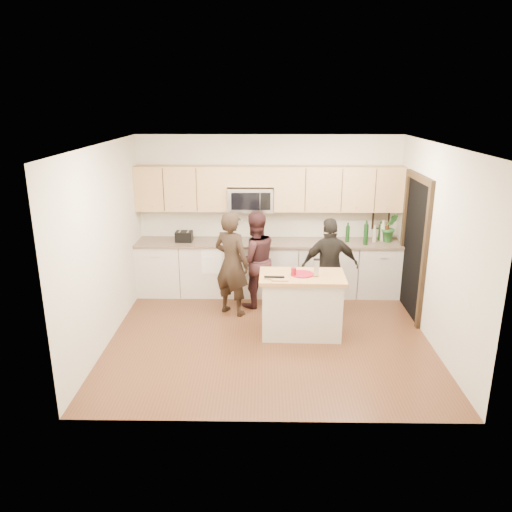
{
  "coord_description": "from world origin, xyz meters",
  "views": [
    {
      "loc": [
        -0.08,
        -6.5,
        3.25
      ],
      "look_at": [
        -0.19,
        0.35,
        1.1
      ],
      "focal_mm": 35.0,
      "sensor_mm": 36.0,
      "label": 1
    }
  ],
  "objects_px": {
    "island": "(301,304)",
    "toaster": "(184,236)",
    "woman_right": "(330,267)",
    "woman_left": "(232,264)",
    "woman_center": "(255,260)"
  },
  "relations": [
    {
      "from": "island",
      "to": "toaster",
      "type": "relative_size",
      "value": 4.3
    },
    {
      "from": "woman_left",
      "to": "woman_center",
      "type": "xyz_separation_m",
      "value": [
        0.35,
        0.32,
        -0.04
      ]
    },
    {
      "from": "woman_center",
      "to": "woman_right",
      "type": "distance_m",
      "value": 1.21
    },
    {
      "from": "woman_left",
      "to": "island",
      "type": "bearing_deg",
      "value": 176.19
    },
    {
      "from": "woman_left",
      "to": "toaster",
      "type": "bearing_deg",
      "value": -14.16
    },
    {
      "from": "toaster",
      "to": "woman_left",
      "type": "relative_size",
      "value": 0.17
    },
    {
      "from": "island",
      "to": "woman_right",
      "type": "height_order",
      "value": "woman_right"
    },
    {
      "from": "woman_left",
      "to": "woman_right",
      "type": "xyz_separation_m",
      "value": [
        1.52,
        0.02,
        -0.05
      ]
    },
    {
      "from": "toaster",
      "to": "woman_center",
      "type": "height_order",
      "value": "woman_center"
    },
    {
      "from": "woman_left",
      "to": "woman_center",
      "type": "distance_m",
      "value": 0.47
    },
    {
      "from": "toaster",
      "to": "woman_left",
      "type": "bearing_deg",
      "value": -44.81
    },
    {
      "from": "woman_center",
      "to": "island",
      "type": "bearing_deg",
      "value": 103.49
    },
    {
      "from": "woman_left",
      "to": "woman_right",
      "type": "distance_m",
      "value": 1.52
    },
    {
      "from": "toaster",
      "to": "woman_left",
      "type": "height_order",
      "value": "woman_left"
    },
    {
      "from": "island",
      "to": "woman_right",
      "type": "relative_size",
      "value": 0.79
    }
  ]
}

